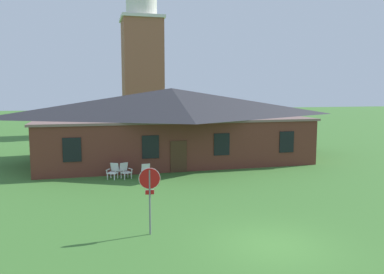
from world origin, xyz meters
The scene contains 7 objects.
ground_plane centered at (0.00, 0.00, 0.00)m, with size 200.00×200.00×0.00m, color #3D702D.
brick_building centered at (0.00, 17.68, 2.83)m, with size 20.13×10.40×5.56m.
dome_tower centered at (0.26, 37.20, 9.22)m, with size 5.18×5.18×20.10m.
stop_sign centered at (-4.00, 2.14, 1.80)m, with size 0.80×0.12×2.54m.
lawn_chair_by_porch centered at (-4.84, 11.82, 0.50)m, with size 0.83×0.86×0.96m.
lawn_chair_near_door centered at (-4.13, 11.75, 0.50)m, with size 0.79×0.84×0.96m.
lawn_chair_left_end centered at (-2.91, 11.05, 0.50)m, with size 0.70×0.74×0.96m.
Camera 1 is at (-5.96, -11.70, 5.36)m, focal length 35.95 mm.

